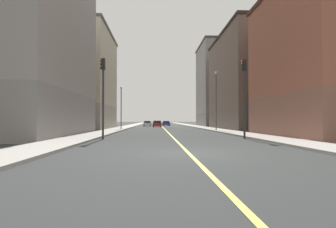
{
  "coord_description": "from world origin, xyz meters",
  "views": [
    {
      "loc": [
        -1.51,
        -13.0,
        1.53
      ],
      "look_at": [
        0.4,
        30.62,
        2.42
      ],
      "focal_mm": 30.58,
      "sensor_mm": 36.0,
      "label": 1
    }
  ],
  "objects_px": {
    "building_right_midblock": "(73,80)",
    "car_blue": "(166,123)",
    "building_left_far": "(226,86)",
    "traffic_light_left_near": "(244,88)",
    "car_silver": "(147,124)",
    "building_right_corner": "(11,21)",
    "building_left_mid": "(257,82)",
    "street_lamp_right_near": "(121,103)",
    "traffic_light_right_near": "(103,87)",
    "car_red": "(157,124)",
    "street_lamp_left_near": "(216,95)"
  },
  "relations": [
    {
      "from": "building_left_mid",
      "to": "building_left_far",
      "type": "bearing_deg",
      "value": 90.0
    },
    {
      "from": "building_right_midblock",
      "to": "traffic_light_left_near",
      "type": "xyz_separation_m",
      "value": [
        20.55,
        -24.29,
        -3.9
      ]
    },
    {
      "from": "street_lamp_left_near",
      "to": "street_lamp_right_near",
      "type": "distance_m",
      "value": 14.14
    },
    {
      "from": "traffic_light_right_near",
      "to": "car_red",
      "type": "height_order",
      "value": "traffic_light_right_near"
    },
    {
      "from": "building_left_far",
      "to": "car_red",
      "type": "relative_size",
      "value": 4.86
    },
    {
      "from": "street_lamp_right_near",
      "to": "car_red",
      "type": "height_order",
      "value": "street_lamp_right_near"
    },
    {
      "from": "building_left_mid",
      "to": "building_right_midblock",
      "type": "distance_m",
      "value": 29.88
    },
    {
      "from": "traffic_light_left_near",
      "to": "car_red",
      "type": "height_order",
      "value": "traffic_light_left_near"
    },
    {
      "from": "building_right_corner",
      "to": "building_right_midblock",
      "type": "distance_m",
      "value": 20.21
    },
    {
      "from": "building_left_mid",
      "to": "car_blue",
      "type": "xyz_separation_m",
      "value": [
        -13.67,
        29.47,
        -7.11
      ]
    },
    {
      "from": "building_right_midblock",
      "to": "street_lamp_left_near",
      "type": "xyz_separation_m",
      "value": [
        21.56,
        -8.86,
        -3.14
      ]
    },
    {
      "from": "building_left_far",
      "to": "car_red",
      "type": "xyz_separation_m",
      "value": [
        -16.08,
        -4.49,
        -8.92
      ]
    },
    {
      "from": "traffic_light_right_near",
      "to": "street_lamp_left_near",
      "type": "xyz_separation_m",
      "value": [
        12.3,
        15.43,
        0.77
      ]
    },
    {
      "from": "traffic_light_left_near",
      "to": "car_silver",
      "type": "relative_size",
      "value": 1.45
    },
    {
      "from": "traffic_light_right_near",
      "to": "car_red",
      "type": "distance_m",
      "value": 39.39
    },
    {
      "from": "street_lamp_left_near",
      "to": "car_blue",
      "type": "height_order",
      "value": "street_lamp_left_near"
    },
    {
      "from": "traffic_light_left_near",
      "to": "street_lamp_right_near",
      "type": "bearing_deg",
      "value": 121.28
    },
    {
      "from": "street_lamp_right_near",
      "to": "traffic_light_right_near",
      "type": "bearing_deg",
      "value": -87.21
    },
    {
      "from": "building_left_mid",
      "to": "car_silver",
      "type": "xyz_separation_m",
      "value": [
        -18.36,
        23.4,
        -7.1
      ]
    },
    {
      "from": "building_left_far",
      "to": "traffic_light_left_near",
      "type": "distance_m",
      "value": 44.79
    },
    {
      "from": "traffic_light_left_near",
      "to": "car_blue",
      "type": "height_order",
      "value": "traffic_light_left_near"
    },
    {
      "from": "building_right_corner",
      "to": "building_right_midblock",
      "type": "relative_size",
      "value": 1.29
    },
    {
      "from": "building_left_mid",
      "to": "street_lamp_right_near",
      "type": "relative_size",
      "value": 3.16
    },
    {
      "from": "building_right_corner",
      "to": "car_blue",
      "type": "distance_m",
      "value": 51.6
    },
    {
      "from": "building_left_far",
      "to": "building_right_midblock",
      "type": "relative_size",
      "value": 1.15
    },
    {
      "from": "street_lamp_right_near",
      "to": "car_silver",
      "type": "distance_m",
      "value": 26.36
    },
    {
      "from": "building_right_corner",
      "to": "car_red",
      "type": "relative_size",
      "value": 5.44
    },
    {
      "from": "building_left_mid",
      "to": "car_red",
      "type": "bearing_deg",
      "value": 134.71
    },
    {
      "from": "street_lamp_right_near",
      "to": "car_blue",
      "type": "bearing_deg",
      "value": 76.14
    },
    {
      "from": "traffic_light_left_near",
      "to": "car_blue",
      "type": "distance_m",
      "value": 52.51
    },
    {
      "from": "car_red",
      "to": "building_right_midblock",
      "type": "bearing_deg",
      "value": -133.13
    },
    {
      "from": "car_blue",
      "to": "street_lamp_right_near",
      "type": "bearing_deg",
      "value": -103.86
    },
    {
      "from": "car_red",
      "to": "car_blue",
      "type": "xyz_separation_m",
      "value": [
        2.41,
        13.23,
        -0.06
      ]
    },
    {
      "from": "building_left_far",
      "to": "building_right_midblock",
      "type": "bearing_deg",
      "value": -147.28
    },
    {
      "from": "building_right_corner",
      "to": "car_silver",
      "type": "distance_m",
      "value": 44.58
    },
    {
      "from": "building_left_far",
      "to": "street_lamp_left_near",
      "type": "xyz_separation_m",
      "value": [
        -8.28,
        -28.04,
        -4.71
      ]
    },
    {
      "from": "building_right_midblock",
      "to": "car_blue",
      "type": "bearing_deg",
      "value": 59.92
    },
    {
      "from": "building_right_midblock",
      "to": "car_blue",
      "type": "relative_size",
      "value": 3.84
    },
    {
      "from": "building_right_midblock",
      "to": "traffic_light_right_near",
      "type": "height_order",
      "value": "building_right_midblock"
    },
    {
      "from": "building_right_midblock",
      "to": "car_silver",
      "type": "distance_m",
      "value": 25.76
    },
    {
      "from": "building_right_midblock",
      "to": "traffic_light_left_near",
      "type": "distance_m",
      "value": 32.06
    },
    {
      "from": "street_lamp_right_near",
      "to": "car_red",
      "type": "distance_m",
      "value": 19.85
    },
    {
      "from": "building_right_midblock",
      "to": "building_left_far",
      "type": "bearing_deg",
      "value": 32.72
    },
    {
      "from": "traffic_light_left_near",
      "to": "building_right_midblock",
      "type": "bearing_deg",
      "value": 130.23
    },
    {
      "from": "building_left_far",
      "to": "traffic_light_right_near",
      "type": "bearing_deg",
      "value": -115.34
    },
    {
      "from": "building_right_midblock",
      "to": "car_blue",
      "type": "distance_m",
      "value": 33.1
    },
    {
      "from": "building_left_far",
      "to": "traffic_light_right_near",
      "type": "relative_size",
      "value": 3.0
    },
    {
      "from": "building_right_corner",
      "to": "car_red",
      "type": "height_order",
      "value": "building_right_corner"
    },
    {
      "from": "building_left_mid",
      "to": "building_right_midblock",
      "type": "xyz_separation_m",
      "value": [
        -29.84,
        1.56,
        0.29
      ]
    },
    {
      "from": "building_left_far",
      "to": "car_silver",
      "type": "bearing_deg",
      "value": 171.72
    }
  ]
}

